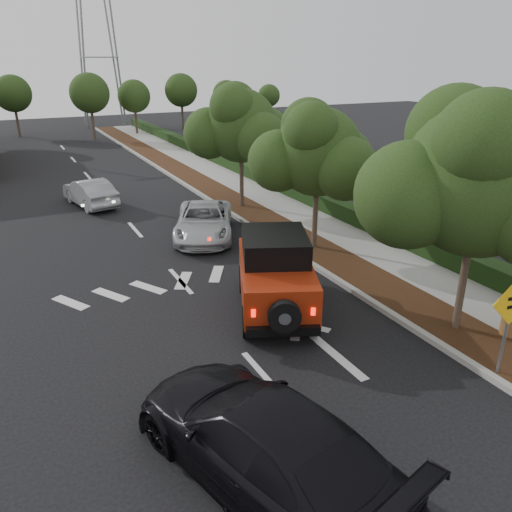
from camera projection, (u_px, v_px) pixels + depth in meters
ground at (265, 376)px, 11.65m from camera, size 120.00×120.00×0.00m
curb at (232, 214)px, 23.49m from camera, size 0.20×70.00×0.15m
planting_strip at (251, 212)px, 23.92m from camera, size 1.80×70.00×0.12m
sidewalk at (285, 207)px, 24.72m from camera, size 2.00×70.00×0.12m
hedge at (309, 197)px, 25.19m from camera, size 0.80×70.00×0.80m
transmission_tower at (106, 127)px, 53.93m from camera, size 7.00×4.00×28.00m
street_tree_near at (454, 331)px, 13.59m from camera, size 3.80×3.80×5.92m
street_tree_mid at (314, 249)px, 19.39m from camera, size 3.20×3.20×5.32m
street_tree_far at (242, 208)px, 24.77m from camera, size 3.40×3.40×5.62m
red_jeep at (275, 272)px, 14.42m from camera, size 3.45×4.67×2.28m
silver_suv_ahead at (204, 221)px, 20.51m from camera, size 4.03×5.35×1.35m
black_suv_oncoming at (262, 440)px, 8.55m from camera, size 3.69×6.09×1.65m
silver_sedan_oncoming at (90, 192)px, 24.89m from camera, size 2.21×4.30×1.35m
speed_hump_sign at (510, 314)px, 11.02m from camera, size 1.11×0.18×2.39m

